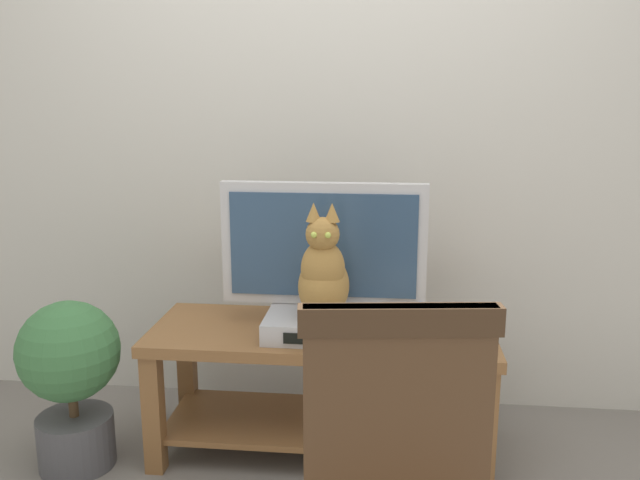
# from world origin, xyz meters

# --- Properties ---
(back_wall) EXTENTS (7.00, 0.12, 2.80)m
(back_wall) POSITION_xyz_m (0.00, 1.05, 1.40)
(back_wall) COLOR beige
(back_wall) RESTS_ON ground
(tv_stand) EXTENTS (1.33, 0.52, 0.52)m
(tv_stand) POSITION_xyz_m (0.02, 0.49, 0.36)
(tv_stand) COLOR brown
(tv_stand) RESTS_ON ground
(tv) EXTENTS (0.80, 0.20, 0.56)m
(tv) POSITION_xyz_m (0.02, 0.57, 0.82)
(tv) COLOR #B7B7BC
(tv) RESTS_ON tv_stand
(media_box) EXTENTS (0.44, 0.28, 0.08)m
(media_box) POSITION_xyz_m (0.03, 0.42, 0.56)
(media_box) COLOR #ADADB2
(media_box) RESTS_ON tv_stand
(cat) EXTENTS (0.19, 0.33, 0.44)m
(cat) POSITION_xyz_m (0.03, 0.40, 0.76)
(cat) COLOR olive
(cat) RESTS_ON media_box
(book_stack) EXTENTS (0.21, 0.19, 0.05)m
(book_stack) POSITION_xyz_m (0.51, 0.46, 0.55)
(book_stack) COLOR #2D2D33
(book_stack) RESTS_ON tv_stand
(potted_plant) EXTENTS (0.38, 0.38, 0.66)m
(potted_plant) POSITION_xyz_m (-0.92, 0.29, 0.38)
(potted_plant) COLOR #47474C
(potted_plant) RESTS_ON ground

